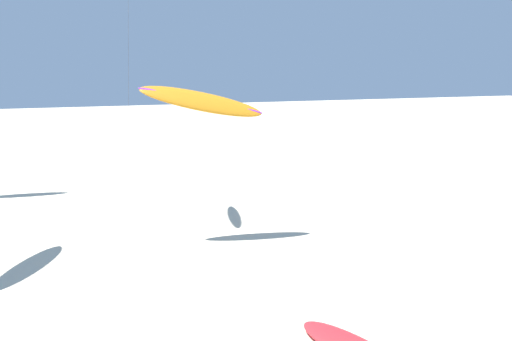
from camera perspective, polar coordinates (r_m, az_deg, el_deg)
name	(u,v)px	position (r m, az deg, el deg)	size (l,w,h in m)	color
flying_kite_1	(202,101)	(32.64, -5.70, 7.18)	(7.54, 9.47, 9.77)	orange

